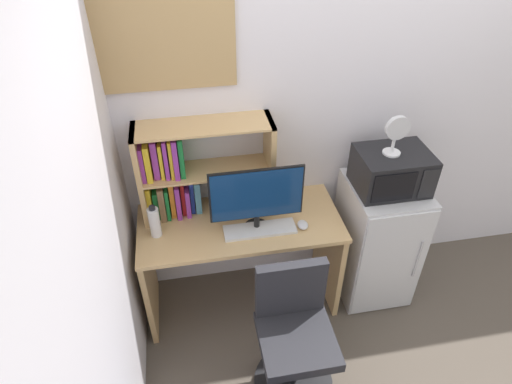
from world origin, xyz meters
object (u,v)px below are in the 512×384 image
at_px(water_bottle, 155,222).
at_px(desk_chair, 294,340).
at_px(computer_mouse, 303,225).
at_px(desk_fan, 396,133).
at_px(mini_fridge, 376,240).
at_px(hutch_bookshelf, 183,172).
at_px(keyboard, 260,230).
at_px(microwave, 392,171).
at_px(monitor, 257,197).
at_px(wall_corkboard, 163,46).

distance_m(water_bottle, desk_chair, 1.09).
relative_size(computer_mouse, water_bottle, 0.39).
relative_size(water_bottle, desk_fan, 0.87).
distance_m(mini_fridge, desk_fan, 0.88).
bearing_deg(hutch_bookshelf, mini_fridge, -8.82).
height_order(keyboard, microwave, microwave).
xyz_separation_m(monitor, desk_chair, (0.12, -0.58, -0.64)).
distance_m(water_bottle, desk_fan, 1.55).
distance_m(keyboard, mini_fridge, 0.93).
relative_size(water_bottle, mini_fridge, 0.24).
distance_m(microwave, desk_chair, 1.21).
distance_m(hutch_bookshelf, keyboard, 0.60).
height_order(computer_mouse, desk_chair, desk_chair).
relative_size(computer_mouse, mini_fridge, 0.09).
height_order(microwave, desk_chair, microwave).
distance_m(monitor, mini_fridge, 1.05).
height_order(monitor, mini_fridge, monitor).
bearing_deg(desk_fan, desk_chair, -139.14).
distance_m(mini_fridge, wall_corkboard, 1.94).
height_order(desk_fan, desk_chair, desk_fan).
distance_m(hutch_bookshelf, desk_chair, 1.22).
distance_m(monitor, keyboard, 0.25).
xyz_separation_m(monitor, microwave, (0.89, 0.06, 0.04)).
bearing_deg(keyboard, monitor, 117.88).
height_order(computer_mouse, desk_fan, desk_fan).
relative_size(mini_fridge, desk_chair, 1.06).
relative_size(keyboard, desk_fan, 1.75).
bearing_deg(water_bottle, computer_mouse, -5.86).
bearing_deg(mini_fridge, computer_mouse, -170.28).
height_order(mini_fridge, desk_chair, mini_fridge).
distance_m(computer_mouse, desk_chair, 0.70).
height_order(monitor, desk_fan, desk_fan).
distance_m(keyboard, wall_corkboard, 1.22).
bearing_deg(monitor, microwave, 4.03).
bearing_deg(water_bottle, monitor, -4.71).
bearing_deg(microwave, mini_fridge, -90.19).
bearing_deg(desk_chair, wall_corkboard, 120.81).
bearing_deg(microwave, water_bottle, -179.58).
bearing_deg(desk_fan, computer_mouse, -170.02).
distance_m(monitor, water_bottle, 0.65).
height_order(computer_mouse, wall_corkboard, wall_corkboard).
xyz_separation_m(monitor, mini_fridge, (0.89, 0.06, -0.56)).
relative_size(hutch_bookshelf, wall_corkboard, 1.06).
height_order(hutch_bookshelf, keyboard, hutch_bookshelf).
bearing_deg(desk_chair, computer_mouse, 72.21).
bearing_deg(water_bottle, hutch_bookshelf, 45.70).
distance_m(computer_mouse, mini_fridge, 0.69).
bearing_deg(wall_corkboard, desk_fan, -13.31).
bearing_deg(monitor, water_bottle, 175.29).
height_order(mini_fridge, microwave, microwave).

